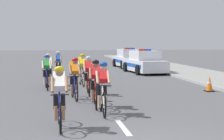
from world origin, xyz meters
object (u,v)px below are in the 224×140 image
at_px(police_car_nearest, 144,63).
at_px(police_car_second, 129,59).
at_px(cyclist_fourth, 74,78).
at_px(cyclist_third, 95,83).
at_px(cyclist_seventh, 49,69).
at_px(cyclist_second, 102,87).
at_px(cyclist_sixth, 46,71).
at_px(cyclist_ninth, 58,64).
at_px(cyclist_fifth, 88,75).
at_px(cyclist_lead, 59,96).
at_px(cyclist_eighth, 82,69).
at_px(traffic_cone_near, 209,84).

xyz_separation_m(police_car_nearest, police_car_second, (-0.00, 4.92, 0.00)).
bearing_deg(police_car_second, cyclist_fourth, -108.95).
bearing_deg(cyclist_third, cyclist_seventh, 105.17).
bearing_deg(cyclist_seventh, police_car_second, 60.31).
relative_size(cyclist_second, cyclist_seventh, 1.00).
height_order(cyclist_sixth, cyclist_ninth, same).
relative_size(police_car_nearest, police_car_second, 1.01).
distance_m(cyclist_third, cyclist_fifth, 2.64).
distance_m(cyclist_second, cyclist_seventh, 7.17).
height_order(cyclist_second, cyclist_ninth, same).
bearing_deg(cyclist_second, police_car_nearest, 70.69).
bearing_deg(cyclist_lead, police_car_nearest, 68.23).
xyz_separation_m(cyclist_fifth, cyclist_seventh, (-1.60, 3.18, 0.00)).
distance_m(cyclist_seventh, police_car_nearest, 8.50).
bearing_deg(cyclist_second, cyclist_fourth, 103.50).
height_order(cyclist_seventh, cyclist_ninth, same).
height_order(cyclist_fourth, cyclist_eighth, same).
height_order(cyclist_second, traffic_cone_near, cyclist_second).
height_order(cyclist_third, cyclist_fourth, same).
height_order(cyclist_second, cyclist_fifth, same).
xyz_separation_m(cyclist_lead, police_car_nearest, (5.73, 14.35, -0.11)).
bearing_deg(cyclist_eighth, cyclist_second, -89.12).
bearing_deg(cyclist_lead, cyclist_ninth, 89.72).
bearing_deg(police_car_second, traffic_cone_near, -87.84).
height_order(police_car_nearest, traffic_cone_near, police_car_nearest).
bearing_deg(cyclist_lead, cyclist_fourth, 82.36).
bearing_deg(cyclist_ninth, cyclist_lead, -90.28).
bearing_deg(cyclist_fifth, cyclist_eighth, 90.98).
bearing_deg(traffic_cone_near, cyclist_second, -142.06).
bearing_deg(cyclist_fifth, cyclist_lead, -102.48).
bearing_deg(cyclist_fourth, traffic_cone_near, 11.69).
xyz_separation_m(cyclist_fourth, cyclist_sixth, (-1.05, 2.89, 0.00)).
distance_m(cyclist_seventh, traffic_cone_near, 7.36).
bearing_deg(cyclist_third, cyclist_eighth, 90.31).
distance_m(cyclist_lead, cyclist_eighth, 8.24).
bearing_deg(cyclist_fourth, cyclist_lead, -97.64).
xyz_separation_m(cyclist_seventh, traffic_cone_near, (6.67, -3.06, -0.48)).
bearing_deg(cyclist_seventh, cyclist_fifth, -63.33).
bearing_deg(cyclist_fifth, cyclist_fourth, -119.62).
distance_m(cyclist_fifth, traffic_cone_near, 5.10).
relative_size(cyclist_fourth, police_car_nearest, 0.38).
height_order(cyclist_second, cyclist_third, same).
distance_m(cyclist_fifth, cyclist_ninth, 7.43).
height_order(cyclist_seventh, traffic_cone_near, cyclist_seventh).
xyz_separation_m(cyclist_seventh, police_car_second, (6.15, 10.79, -0.11)).
bearing_deg(cyclist_seventh, cyclist_second, -76.72).
bearing_deg(cyclist_eighth, police_car_nearest, 53.33).
distance_m(cyclist_fifth, police_car_second, 14.69).
distance_m(cyclist_lead, cyclist_second, 1.94).
relative_size(cyclist_fifth, cyclist_sixth, 1.00).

